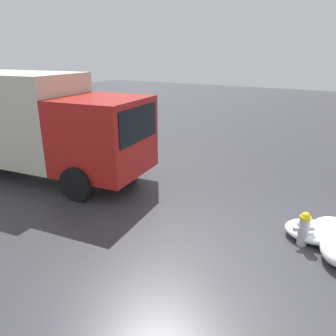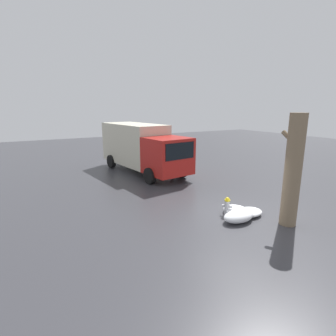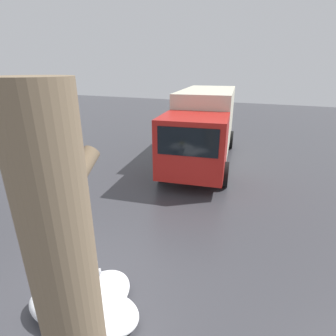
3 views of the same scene
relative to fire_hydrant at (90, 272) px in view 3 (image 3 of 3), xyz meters
name	(u,v)px [view 3 (image 3 of 3)]	position (x,y,z in m)	size (l,w,h in m)	color
ground_plane	(92,287)	(0.00, 0.00, -0.37)	(60.00, 60.00, 0.00)	#38383D
fire_hydrant	(90,272)	(0.00, 0.00, 0.00)	(0.38, 0.35, 0.72)	#B7B7BC
tree_trunk	(70,299)	(-1.72, -1.33, 1.62)	(0.87, 0.57, 3.95)	#7F6B51
delivery_truck	(204,124)	(8.15, 0.06, 1.29)	(7.68, 3.30, 3.06)	red
pedestrian	(214,157)	(5.97, -0.95, 0.55)	(0.37, 0.37, 1.68)	#23232D
snow_pile_by_hydrant	(107,314)	(-0.48, -0.70, -0.23)	(0.85, 1.13, 0.27)	white
snow_pile_curbside	(61,306)	(-0.70, 0.07, -0.16)	(0.75, 1.25, 0.41)	white
snow_pile_by_tree	(103,292)	(-0.14, -0.37, -0.22)	(1.11, 0.93, 0.30)	white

